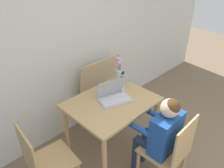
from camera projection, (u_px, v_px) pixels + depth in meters
wall_back at (62, 42)px, 2.52m from camera, size 6.40×0.05×2.50m
dining_table at (112, 110)px, 2.41m from camera, size 0.92×0.73×0.76m
chair_occupied at (169, 152)px, 2.13m from camera, size 0.41×0.41×0.88m
chair_spare at (45, 163)px, 2.02m from camera, size 0.44×0.44×0.88m
person_seated at (162, 131)px, 2.10m from camera, size 0.36×0.43×1.05m
laptop at (114, 94)px, 2.37m from camera, size 0.41×0.33×0.23m
flower_vase at (119, 74)px, 2.61m from camera, size 0.08×0.08×0.35m
water_bottle at (123, 83)px, 2.45m from camera, size 0.06×0.06×0.26m
cardboard_panel at (99, 90)px, 3.10m from camera, size 0.67×0.15×0.95m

